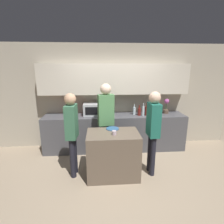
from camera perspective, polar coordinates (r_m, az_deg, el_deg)
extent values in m
plane|color=gray|center=(3.61, 3.02, -21.53)|extent=(14.00, 14.00, 0.00)
cube|color=#B2A893|center=(4.71, 0.57, 5.10)|extent=(6.40, 0.08, 2.70)
cube|color=beige|center=(4.46, 0.81, 10.71)|extent=(3.74, 0.32, 0.75)
cube|color=#4C4C51|center=(4.61, 0.91, -6.58)|extent=(3.60, 0.62, 0.92)
cube|color=brown|center=(3.55, 0.31, -13.62)|extent=(1.00, 0.67, 0.90)
cube|color=#B7BABC|center=(4.49, -5.93, 0.95)|extent=(0.52, 0.38, 0.30)
cube|color=black|center=(4.30, -6.66, 0.33)|extent=(0.31, 0.01, 0.19)
cube|color=#B21E19|center=(4.56, -13.54, 0.06)|extent=(0.26, 0.16, 0.18)
cube|color=black|center=(4.55, -14.23, 1.17)|extent=(0.02, 0.11, 0.01)
cube|color=black|center=(4.53, -12.99, 1.20)|extent=(0.02, 0.11, 0.01)
cylinder|color=brown|center=(4.84, 17.15, 0.15)|extent=(0.14, 0.14, 0.10)
cylinder|color=#38662D|center=(4.81, 17.27, 1.77)|extent=(0.01, 0.01, 0.18)
sphere|color=#B25199|center=(4.78, 17.40, 3.41)|extent=(0.13, 0.13, 0.13)
cylinder|color=silver|center=(4.54, 7.28, 0.37)|extent=(0.08, 0.08, 0.19)
cylinder|color=silver|center=(4.51, 7.34, 1.99)|extent=(0.03, 0.03, 0.07)
cylinder|color=maroon|center=(4.47, 8.87, 0.10)|extent=(0.09, 0.09, 0.19)
cylinder|color=maroon|center=(4.44, 8.94, 1.75)|extent=(0.03, 0.03, 0.07)
cylinder|color=silver|center=(4.46, 10.14, 0.27)|extent=(0.06, 0.06, 0.23)
cylinder|color=silver|center=(4.42, 10.23, 2.30)|extent=(0.02, 0.02, 0.09)
cylinder|color=maroon|center=(4.51, 11.21, 0.33)|extent=(0.09, 0.09, 0.23)
cylinder|color=maroon|center=(4.47, 11.31, 2.28)|extent=(0.03, 0.03, 0.09)
cylinder|color=#472814|center=(4.62, 12.00, 0.59)|extent=(0.09, 0.09, 0.22)
cylinder|color=#472814|center=(4.59, 12.10, 2.43)|extent=(0.03, 0.03, 0.09)
cylinder|color=#2D5684|center=(3.56, 0.18, -5.45)|extent=(0.26, 0.26, 0.01)
cylinder|color=#C4ADB9|center=(3.26, 0.72, -6.80)|extent=(0.08, 0.08, 0.08)
cylinder|color=black|center=(3.72, -12.17, -13.35)|extent=(0.11, 0.11, 0.81)
cylinder|color=black|center=(3.58, -12.72, -14.54)|extent=(0.11, 0.11, 0.81)
cube|color=#3A6E4F|center=(3.37, -13.11, -3.07)|extent=(0.22, 0.35, 0.64)
sphere|color=tan|center=(3.27, -13.53, 4.09)|extent=(0.22, 0.22, 0.22)
cylinder|color=black|center=(3.65, 13.11, -13.92)|extent=(0.11, 0.11, 0.82)
cylinder|color=black|center=(3.78, 12.35, -12.79)|extent=(0.11, 0.11, 0.82)
cube|color=#1F6756|center=(3.44, 13.39, -2.50)|extent=(0.19, 0.34, 0.65)
sphere|color=beige|center=(3.34, 13.83, 4.63)|extent=(0.22, 0.22, 0.22)
cylinder|color=black|center=(4.10, -0.81, -9.81)|extent=(0.11, 0.11, 0.86)
cylinder|color=black|center=(4.07, -3.03, -10.04)|extent=(0.11, 0.11, 0.86)
cube|color=#548C54|center=(3.83, -2.01, 0.67)|extent=(0.37, 0.25, 0.68)
sphere|color=beige|center=(3.75, -2.07, 7.50)|extent=(0.23, 0.23, 0.23)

